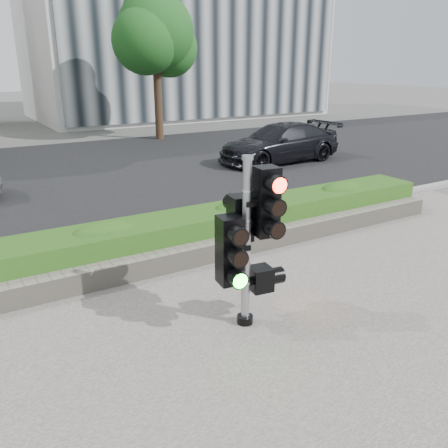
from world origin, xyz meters
name	(u,v)px	position (x,y,z in m)	size (l,w,h in m)	color
ground	(248,315)	(0.00, 0.00, 0.00)	(120.00, 120.00, 0.00)	#51514C
sidewalk	(391,424)	(0.00, -2.50, 0.01)	(16.00, 11.00, 0.03)	#9E9389
road	(69,176)	(0.00, 10.00, 0.01)	(60.00, 13.00, 0.02)	black
curb	(158,242)	(0.00, 3.15, 0.06)	(60.00, 0.25, 0.12)	gray
stone_wall	(187,256)	(0.00, 1.90, 0.20)	(12.00, 0.32, 0.34)	gray
hedge	(170,236)	(0.00, 2.55, 0.37)	(12.00, 1.00, 0.68)	#518C2B
building_right	(175,19)	(11.00, 25.00, 6.00)	(18.00, 10.00, 12.00)	#B7B7B2
tree_right	(155,35)	(5.48, 15.55, 4.48)	(4.10, 3.58, 6.53)	black
traffic_signal	(247,234)	(-0.16, -0.17, 1.29)	(0.81, 0.62, 2.27)	black
car_dark	(280,143)	(6.95, 8.38, 0.68)	(1.86, 4.57, 1.33)	black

